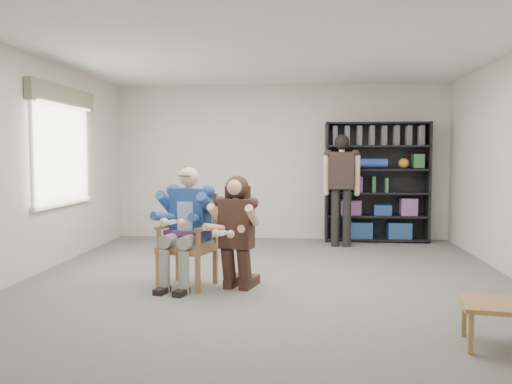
# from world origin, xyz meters

# --- Properties ---
(room_shell) EXTENTS (6.00, 7.00, 2.80)m
(room_shell) POSITION_xyz_m (0.00, 0.00, 1.40)
(room_shell) COLOR beige
(room_shell) RESTS_ON ground
(floor) EXTENTS (6.00, 7.00, 0.01)m
(floor) POSITION_xyz_m (0.00, 0.00, 0.00)
(floor) COLOR #625E5A
(floor) RESTS_ON ground
(window_left) EXTENTS (0.16, 2.00, 1.75)m
(window_left) POSITION_xyz_m (-2.95, 1.00, 1.63)
(window_left) COLOR white
(window_left) RESTS_ON room_shell
(armchair) EXTENTS (0.76, 0.74, 1.08)m
(armchair) POSITION_xyz_m (-0.93, -0.23, 0.54)
(armchair) COLOR #976437
(armchair) RESTS_ON floor
(seated_man) EXTENTS (0.80, 0.97, 1.40)m
(seated_man) POSITION_xyz_m (-0.93, -0.23, 0.70)
(seated_man) COLOR navy
(seated_man) RESTS_ON floor
(kneeling_woman) EXTENTS (0.74, 0.97, 1.28)m
(kneeling_woman) POSITION_xyz_m (-0.35, -0.35, 0.64)
(kneeling_woman) COLOR #311F1A
(kneeling_woman) RESTS_ON floor
(bookshelf) EXTENTS (1.80, 0.38, 2.10)m
(bookshelf) POSITION_xyz_m (1.70, 3.28, 1.05)
(bookshelf) COLOR black
(bookshelf) RESTS_ON floor
(standing_man) EXTENTS (0.60, 0.37, 1.85)m
(standing_man) POSITION_xyz_m (1.04, 2.69, 0.93)
(standing_man) COLOR black
(standing_man) RESTS_ON floor
(side_table) EXTENTS (0.60, 0.60, 0.36)m
(side_table) POSITION_xyz_m (1.94, -1.98, 0.18)
(side_table) COLOR #976437
(side_table) RESTS_ON floor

